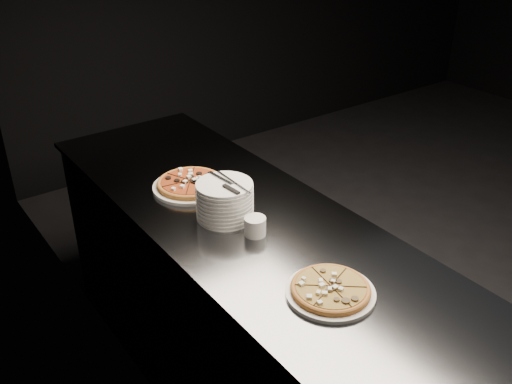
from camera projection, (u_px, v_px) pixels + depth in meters
wall_left at (159, 129)px, 1.78m from camera, size 0.02×5.00×2.80m
counter at (255, 316)px, 2.42m from camera, size 0.74×2.44×0.92m
pizza_mushroom at (330, 290)px, 1.81m from camera, size 0.33×0.33×0.03m
pizza_tomato at (191, 184)px, 2.44m from camera, size 0.33×0.33×0.04m
plate_stack at (225, 201)px, 2.20m from camera, size 0.22×0.22×0.15m
cutlery at (229, 184)px, 2.16m from camera, size 0.08×0.24×0.01m
ramekin at (255, 226)px, 2.11m from camera, size 0.08×0.08×0.07m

